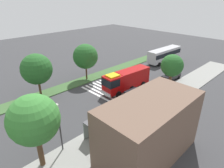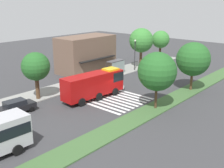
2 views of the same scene
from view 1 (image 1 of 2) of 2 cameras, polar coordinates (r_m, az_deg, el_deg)
ground_plane at (r=34.58m, az=-0.25°, el=-2.28°), size 120.00×120.00×0.00m
sidewalk at (r=29.99m, az=10.82°, el=-7.24°), size 60.00×4.73×0.14m
median_strip at (r=39.63m, az=-7.66°, el=1.30°), size 60.00×3.00×0.14m
crosswalk at (r=35.23m, az=0.95°, el=-1.73°), size 7.65×10.49×0.01m
fire_truck at (r=34.36m, az=3.96°, el=1.31°), size 9.84×3.28×3.77m
parked_car_west at (r=41.02m, az=17.12°, el=2.42°), size 4.50×2.21×1.67m
parked_car_mid at (r=31.61m, az=6.02°, el=-3.43°), size 4.83×2.31×1.68m
transit_bus at (r=51.33m, az=15.20°, el=8.51°), size 10.95×3.23×3.41m
bus_stop_shelter at (r=23.70m, az=-4.53°, el=-11.19°), size 3.50×1.40×2.46m
bench_near_shelter at (r=26.67m, az=2.25°, el=-9.92°), size 1.60×0.50×0.90m
street_lamp at (r=21.26m, az=-15.26°, el=-11.14°), size 0.36×0.36×5.87m
storefront_building at (r=20.61m, az=10.89°, el=-12.89°), size 11.14×6.37×6.70m
sidewalk_tree_far_west at (r=34.94m, az=17.26°, el=5.15°), size 3.85×3.85×6.48m
sidewalk_tree_center at (r=19.07m, az=-22.00°, el=-9.78°), size 4.74×4.74×7.82m
median_tree_far_west at (r=38.10m, az=-7.82°, el=8.03°), size 4.82×4.82×7.15m
median_tree_west at (r=33.51m, az=-21.33°, el=4.09°), size 5.02×5.02×7.23m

